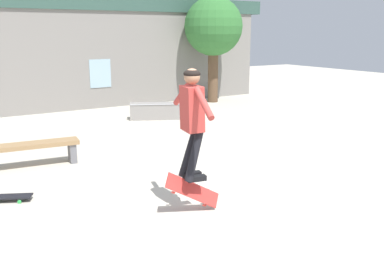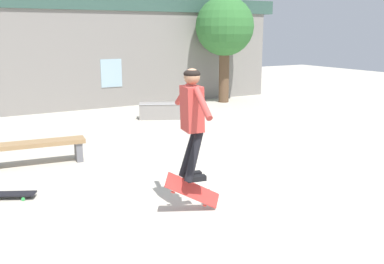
% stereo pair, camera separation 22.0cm
% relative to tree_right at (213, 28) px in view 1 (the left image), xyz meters
% --- Properties ---
extents(ground_plane, '(40.00, 40.00, 0.00)m').
position_rel_tree_right_xyz_m(ground_plane, '(-5.15, -8.28, -2.56)').
color(ground_plane, beige).
extents(building_backdrop, '(15.75, 0.52, 4.64)m').
position_rel_tree_right_xyz_m(building_backdrop, '(-5.17, 1.06, -0.69)').
color(building_backdrop, gray).
rests_on(building_backdrop, ground_plane).
extents(tree_right, '(2.00, 2.00, 3.61)m').
position_rel_tree_right_xyz_m(tree_right, '(0.00, 0.00, 0.00)').
color(tree_right, brown).
rests_on(tree_right, ground_plane).
extents(park_bench, '(1.75, 0.56, 0.45)m').
position_rel_tree_right_xyz_m(park_bench, '(-7.07, -4.43, -2.23)').
color(park_bench, '#99754C').
rests_on(park_bench, ground_plane).
extents(skate_ledge, '(1.61, 1.04, 0.47)m').
position_rel_tree_right_xyz_m(skate_ledge, '(-3.05, -1.73, -2.32)').
color(skate_ledge, gray).
rests_on(skate_ledge, ground_plane).
extents(skater, '(0.36, 1.26, 1.49)m').
position_rel_tree_right_xyz_m(skater, '(-5.63, -7.73, -1.18)').
color(skater, '#B23833').
extents(skateboard_flipping, '(0.84, 0.27, 0.59)m').
position_rel_tree_right_xyz_m(skateboard_flipping, '(-5.62, -7.73, -2.24)').
color(skateboard_flipping, red).
extents(skateboard_resting, '(0.79, 0.52, 0.08)m').
position_rel_tree_right_xyz_m(skateboard_resting, '(-7.76, -5.94, -2.49)').
color(skateboard_resting, black).
rests_on(skateboard_resting, ground_plane).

